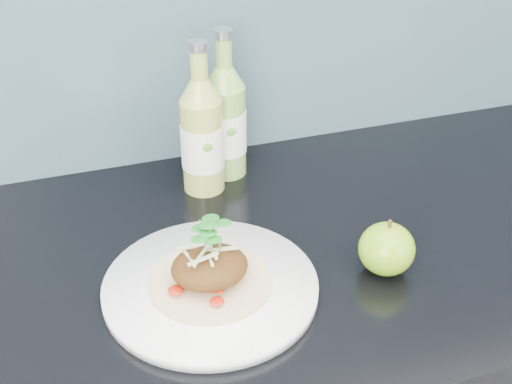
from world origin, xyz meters
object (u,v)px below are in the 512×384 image
(dinner_plate, at_px, (211,288))
(green_apple, at_px, (387,249))
(cider_bottle_left, at_px, (202,136))
(cider_bottle_right, at_px, (225,121))

(dinner_plate, bearing_deg, green_apple, -6.54)
(cider_bottle_left, relative_size, cider_bottle_right, 1.00)
(green_apple, xyz_separation_m, cider_bottle_left, (-0.18, 0.27, 0.06))
(cider_bottle_left, bearing_deg, green_apple, -59.70)
(cider_bottle_left, distance_m, cider_bottle_right, 0.06)
(green_apple, bearing_deg, cider_bottle_right, 112.88)
(cider_bottle_right, bearing_deg, dinner_plate, -97.31)
(green_apple, height_order, cider_bottle_left, cider_bottle_left)
(cider_bottle_right, bearing_deg, green_apple, -54.57)
(green_apple, relative_size, cider_bottle_left, 0.36)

